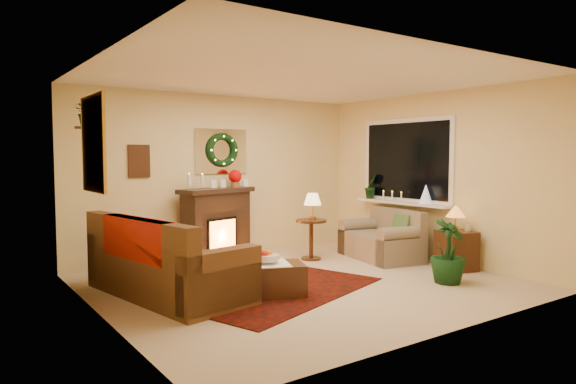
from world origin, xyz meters
TOP-DOWN VIEW (x-y plane):
  - floor at (0.00, 0.00)m, footprint 5.00×5.00m
  - ceiling at (0.00, 0.00)m, footprint 5.00×5.00m
  - wall_back at (0.00, 2.25)m, footprint 5.00×5.00m
  - wall_front at (0.00, -2.25)m, footprint 5.00×5.00m
  - wall_left at (-2.50, 0.00)m, footprint 4.50×4.50m
  - wall_right at (2.50, 0.00)m, footprint 4.50×4.50m
  - area_rug at (-0.55, 0.07)m, footprint 3.05×2.65m
  - sofa at (-1.63, 0.46)m, footprint 1.34×2.32m
  - red_throw at (-1.68, 0.61)m, footprint 0.79×1.28m
  - fireplace at (-0.20, 2.04)m, footprint 1.20×0.65m
  - poinsettia at (0.13, 2.01)m, footprint 0.21×0.21m
  - mantel_candle_a at (-0.67, 2.01)m, footprint 0.06×0.06m
  - mantel_candle_b at (-0.44, 2.03)m, footprint 0.05×0.05m
  - mantel_mirror at (0.00, 2.23)m, footprint 0.92×0.02m
  - wreath at (0.00, 2.19)m, footprint 0.55×0.11m
  - wall_art at (-1.35, 2.23)m, footprint 0.32×0.03m
  - gold_mirror at (-2.48, 0.30)m, footprint 0.03×0.84m
  - hanging_plant at (-2.34, 1.05)m, footprint 0.33×0.28m
  - loveseat at (1.93, 0.57)m, footprint 1.03×1.48m
  - window_frame at (2.48, 0.55)m, footprint 0.03×1.86m
  - window_glass at (2.47, 0.55)m, footprint 0.02×1.70m
  - window_sill at (2.38, 0.55)m, footprint 0.22×1.86m
  - mini_tree at (2.40, 0.07)m, footprint 0.20×0.20m
  - sill_plant at (2.37, 1.24)m, footprint 0.30×0.24m
  - side_table_round at (1.00, 1.15)m, footprint 0.52×0.52m
  - lamp_cream at (1.01, 1.13)m, footprint 0.27×0.27m
  - end_table_square at (2.24, -0.63)m, footprint 0.57×0.57m
  - lamp_tiffany at (2.25, -0.60)m, footprint 0.28×0.28m
  - coffee_table at (-0.72, -0.23)m, footprint 1.01×0.79m
  - fruit_bowl at (-0.70, -0.24)m, footprint 0.28×0.28m
  - floor_palm at (1.51, -1.05)m, footprint 1.64×1.64m

SIDE VIEW (x-z plane):
  - floor at x=0.00m, z-range 0.00..0.00m
  - area_rug at x=-0.55m, z-range 0.00..0.01m
  - coffee_table at x=-0.72m, z-range 0.02..0.40m
  - end_table_square at x=2.24m, z-range -0.01..0.55m
  - side_table_round at x=1.00m, z-range 0.01..0.64m
  - loveseat at x=1.93m, z-range 0.03..0.81m
  - sofa at x=-1.63m, z-range -0.04..0.90m
  - floor_palm at x=1.51m, z-range -0.77..1.67m
  - fruit_bowl at x=-0.70m, z-range 0.42..0.48m
  - red_throw at x=-1.68m, z-range 0.45..0.46m
  - fireplace at x=-0.20m, z-range 0.02..1.08m
  - lamp_tiffany at x=2.25m, z-range 0.54..0.95m
  - window_sill at x=2.38m, z-range 0.85..0.89m
  - lamp_cream at x=1.01m, z-range 0.67..1.09m
  - mini_tree at x=2.40m, z-range 0.89..1.19m
  - sill_plant at x=2.37m, z-range 0.81..1.36m
  - mantel_candle_a at x=-0.67m, z-range 1.17..1.35m
  - mantel_candle_b at x=-0.44m, z-range 1.18..1.34m
  - wall_back at x=0.00m, z-range 1.30..1.30m
  - wall_front at x=0.00m, z-range 1.30..1.30m
  - wall_left at x=-2.50m, z-range 1.30..1.30m
  - wall_right at x=2.50m, z-range 1.30..1.30m
  - poinsettia at x=0.13m, z-range 1.20..1.40m
  - wall_art at x=-1.35m, z-range 1.31..1.79m
  - window_frame at x=2.48m, z-range 0.87..2.23m
  - window_glass at x=2.47m, z-range 0.94..2.16m
  - mantel_mirror at x=0.00m, z-range 1.34..2.06m
  - wreath at x=0.00m, z-range 1.44..2.00m
  - gold_mirror at x=-2.48m, z-range 1.25..2.25m
  - hanging_plant at x=-2.34m, z-range 1.79..2.15m
  - ceiling at x=0.00m, z-range 2.60..2.60m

